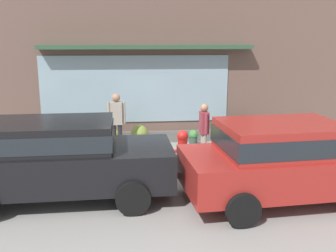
{
  "coord_description": "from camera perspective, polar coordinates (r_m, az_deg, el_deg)",
  "views": [
    {
      "loc": [
        -0.55,
        -8.56,
        3.14
      ],
      "look_at": [
        0.46,
        1.2,
        0.92
      ],
      "focal_mm": 40.12,
      "sensor_mm": 36.0,
      "label": 1
    }
  ],
  "objects": [
    {
      "name": "pedestrian_with_handbag",
      "position": [
        9.95,
        5.46,
        -0.35
      ],
      "size": [
        0.22,
        0.66,
        1.55
      ],
      "rotation": [
        0.0,
        0.0,
        1.64
      ],
      "color": "#9E9384",
      "rests_on": "ground_plane"
    },
    {
      "name": "storefront",
      "position": [
        11.79,
        -3.29,
        8.74
      ],
      "size": [
        14.0,
        0.81,
        4.71
      ],
      "color": "brown",
      "rests_on": "ground_plane"
    },
    {
      "name": "potted_plant_trailing_edge",
      "position": [
        11.92,
        10.18,
        -0.53
      ],
      "size": [
        0.69,
        0.69,
        0.84
      ],
      "color": "#9E6042",
      "rests_on": "ground_plane"
    },
    {
      "name": "potted_plant_by_entrance",
      "position": [
        11.57,
        -18.71,
        -1.53
      ],
      "size": [
        0.41,
        0.41,
        0.88
      ],
      "color": "#B7B2A3",
      "rests_on": "ground_plane"
    },
    {
      "name": "curb_strip",
      "position": [
        8.93,
        -2.05,
        -7.44
      ],
      "size": [
        14.0,
        0.24,
        0.12
      ],
      "primitive_type": "cube",
      "color": "#B2B2AD",
      "rests_on": "ground_plane"
    },
    {
      "name": "parked_car_black",
      "position": [
        7.8,
        -16.18,
        -4.31
      ],
      "size": [
        4.37,
        2.06,
        1.62
      ],
      "rotation": [
        0.0,
        0.0,
        0.02
      ],
      "color": "black",
      "rests_on": "ground_plane"
    },
    {
      "name": "potted_plant_window_left",
      "position": [
        11.6,
        -8.15,
        -1.71
      ],
      "size": [
        0.34,
        0.34,
        0.51
      ],
      "color": "#4C4C51",
      "rests_on": "ground_plane"
    },
    {
      "name": "pedestrian_passerby",
      "position": [
        10.63,
        -7.82,
        1.15
      ],
      "size": [
        0.51,
        0.23,
        1.73
      ],
      "rotation": [
        0.0,
        0.0,
        6.23
      ],
      "color": "#232328",
      "rests_on": "ground_plane"
    },
    {
      "name": "potted_plant_near_hydrant",
      "position": [
        11.99,
        14.03,
        -0.78
      ],
      "size": [
        0.46,
        0.46,
        0.86
      ],
      "color": "#B7B2A3",
      "rests_on": "ground_plane"
    },
    {
      "name": "ground_plane",
      "position": [
        9.14,
        -2.13,
        -7.37
      ],
      "size": [
        60.0,
        60.0,
        0.0
      ],
      "primitive_type": "plane",
      "color": "gray"
    },
    {
      "name": "potted_plant_low_front",
      "position": [
        12.83,
        19.05,
        -0.37
      ],
      "size": [
        0.28,
        0.28,
        0.8
      ],
      "color": "#B7B2A3",
      "rests_on": "ground_plane"
    },
    {
      "name": "parked_car_red",
      "position": [
        7.79,
        17.5,
        -4.55
      ],
      "size": [
        4.34,
        2.26,
        1.6
      ],
      "rotation": [
        0.0,
        0.0,
        0.07
      ],
      "color": "maroon",
      "rests_on": "ground_plane"
    },
    {
      "name": "potted_plant_window_center",
      "position": [
        11.36,
        -4.31,
        -1.45
      ],
      "size": [
        0.52,
        0.52,
        0.68
      ],
      "color": "#4C4C51",
      "rests_on": "ground_plane"
    },
    {
      "name": "fire_hydrant",
      "position": [
        9.53,
        2.22,
        -3.39
      ],
      "size": [
        0.42,
        0.4,
        0.95
      ],
      "color": "red",
      "rests_on": "ground_plane"
    },
    {
      "name": "potted_plant_window_right",
      "position": [
        11.5,
        3.87,
        -1.73
      ],
      "size": [
        0.28,
        0.28,
        0.5
      ],
      "color": "#33473D",
      "rests_on": "ground_plane"
    }
  ]
}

